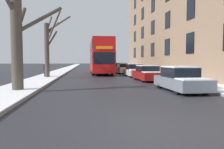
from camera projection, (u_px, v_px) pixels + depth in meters
ground_plane at (161, 125)px, 5.74m from camera, size 320.00×320.00×0.00m
sidewalk_left at (70, 67)px, 57.52m from camera, size 2.61×130.00×0.16m
sidewalk_right at (114, 67)px, 58.96m from camera, size 2.61×130.00×0.16m
terrace_facade_right at (195, 15)px, 27.12m from camera, size 9.10×36.20×14.82m
bare_tree_left_0 at (17, 36)px, 11.67m from camera, size 3.54×2.90×6.94m
bare_tree_left_1 at (48, 46)px, 21.25m from camera, size 2.54×2.62×6.38m
double_decker_bus at (101, 55)px, 29.18m from camera, size 2.61×11.15×4.43m
parked_car_0 at (180, 80)px, 12.46m from camera, size 1.74×4.32×1.40m
parked_car_1 at (148, 73)px, 18.98m from camera, size 1.79×4.47×1.35m
parked_car_2 at (134, 70)px, 24.13m from camera, size 1.69×3.95×1.47m
parked_car_3 at (124, 69)px, 30.13m from camera, size 1.88×4.27×1.44m
parked_car_4 at (119, 68)px, 35.19m from camera, size 1.70×4.31×1.45m
pedestrian_left_sidewalk at (45, 69)px, 21.90m from camera, size 0.35×0.35×1.60m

